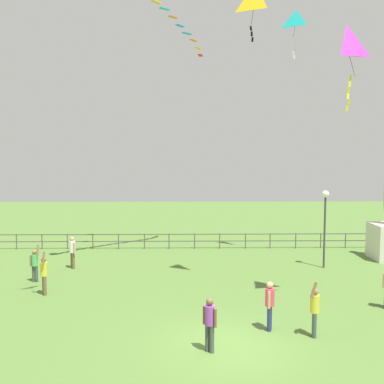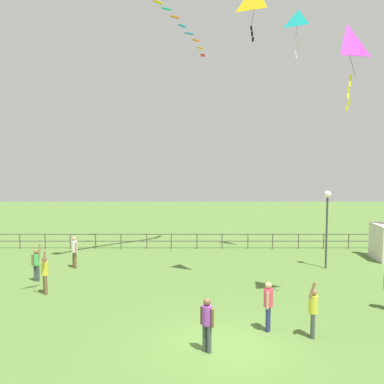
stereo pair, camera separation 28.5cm
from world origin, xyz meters
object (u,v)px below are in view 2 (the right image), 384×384
at_px(person_2, 313,309).
at_px(person_6, 74,250).
at_px(lamppost, 327,211).
at_px(kite_3, 255,0).
at_px(person_5, 207,321).
at_px(kite_2, 298,21).
at_px(person_4, 44,272).
at_px(kite_0, 346,46).
at_px(person_0, 36,263).
at_px(person_3, 268,303).

xyz_separation_m(person_2, person_6, (-10.04, 8.70, -0.00)).
bearing_deg(lamppost, kite_3, -140.43).
bearing_deg(person_5, person_2, 16.72).
bearing_deg(kite_2, lamppost, -61.85).
height_order(person_2, person_4, person_4).
bearing_deg(person_4, kite_3, 4.29).
xyz_separation_m(lamppost, person_4, (-13.18, -4.23, -2.02)).
bearing_deg(kite_0, person_0, 164.35).
relative_size(person_0, person_6, 1.07).
height_order(person_3, person_5, person_3).
distance_m(person_2, kite_0, 9.49).
bearing_deg(kite_3, person_3, -90.81).
bearing_deg(person_3, person_4, 156.29).
xyz_separation_m(person_5, kite_0, (5.22, 3.75, 8.93)).
bearing_deg(person_0, person_3, -30.43).
bearing_deg(person_6, lamppost, -0.22).
bearing_deg(person_3, lamppost, 61.60).
bearing_deg(kite_0, person_3, -145.24).
relative_size(lamppost, kite_2, 1.55).
bearing_deg(kite_0, person_6, 153.04).
bearing_deg(person_5, person_3, 37.04).
xyz_separation_m(person_5, person_6, (-6.56, 9.74, -0.00)).
xyz_separation_m(person_3, person_4, (-8.80, 3.87, -0.01)).
height_order(person_0, kite_0, kite_0).
xyz_separation_m(kite_2, kite_3, (-3.13, -5.77, -0.80)).
bearing_deg(person_5, person_6, 123.97).
bearing_deg(kite_3, person_4, -175.71).
bearing_deg(lamppost, person_4, -162.22).
bearing_deg(person_5, lamppost, 56.18).
xyz_separation_m(kite_0, kite_3, (-3.04, 2.38, 2.40)).
bearing_deg(person_0, kite_2, 19.16).
relative_size(person_4, kite_0, 0.61).
bearing_deg(person_5, kite_3, 70.40).
relative_size(person_2, person_6, 1.15).
bearing_deg(kite_2, person_0, -160.84).
height_order(lamppost, person_5, lamppost).
bearing_deg(kite_0, person_5, -144.30).
height_order(lamppost, person_2, lamppost).
relative_size(person_3, kite_3, 0.70).
bearing_deg(kite_3, person_2, -75.70).
bearing_deg(person_2, kite_0, 57.23).
relative_size(person_6, kite_3, 0.69).
height_order(person_4, kite_3, kite_3).
bearing_deg(person_0, lamppost, 9.26).
relative_size(person_0, person_2, 0.93).
distance_m(person_4, kite_2, 18.23).
bearing_deg(lamppost, person_2, -109.23).
height_order(kite_2, kite_3, kite_2).
relative_size(person_0, kite_0, 0.57).
bearing_deg(kite_2, person_2, -99.59).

